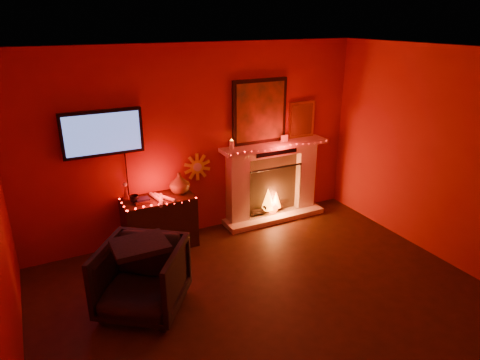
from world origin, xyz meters
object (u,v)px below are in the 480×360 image
object	(u,v)px
sunburst_clock	(197,167)
armchair	(142,278)
tv	(103,133)
fireplace	(272,174)
console_table	(161,219)

from	to	relation	value
sunburst_clock	armchair	size ratio (longest dim) A/B	0.46
tv	armchair	bearing A→B (deg)	-89.60
fireplace	console_table	size ratio (longest dim) A/B	2.13
armchair	sunburst_clock	bearing A→B (deg)	86.40
fireplace	tv	size ratio (longest dim) A/B	1.76
fireplace	tv	world-z (taller)	fireplace
fireplace	tv	bearing A→B (deg)	178.50
fireplace	sunburst_clock	distance (m)	1.23
fireplace	sunburst_clock	world-z (taller)	fireplace
tv	sunburst_clock	size ratio (longest dim) A/B	3.10
tv	console_table	xyz separation A→B (m)	(0.60, -0.19, -1.24)
sunburst_clock	console_table	xyz separation A→B (m)	(-0.65, -0.22, -0.59)
fireplace	sunburst_clock	xyz separation A→B (m)	(-1.19, 0.09, 0.28)
tv	sunburst_clock	xyz separation A→B (m)	(1.25, 0.03, -0.65)
armchair	fireplace	bearing A→B (deg)	66.09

